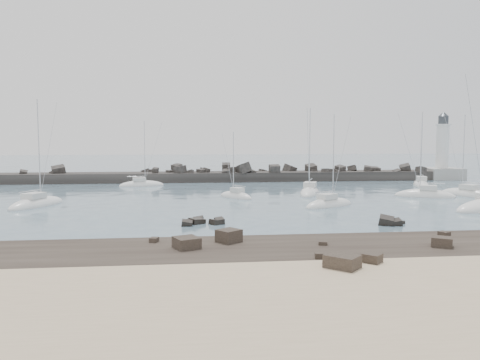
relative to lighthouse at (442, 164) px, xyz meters
name	(u,v)px	position (x,y,z in m)	size (l,w,h in m)	color
ground	(234,210)	(-47.00, -38.00, -3.09)	(400.00, 400.00, 0.00)	slate
sand_strip	(297,309)	(-47.00, -70.00, -3.09)	(140.00, 14.00, 1.00)	#CBB28D
rock_shelf	(265,257)	(-46.95, -60.01, -3.07)	(140.00, 12.06, 2.08)	black
rock_cluster_near	(201,223)	(-51.10, -46.35, -3.03)	(4.25, 3.24, 1.29)	black
rock_cluster_far	(390,223)	(-32.84, -48.88, -2.97)	(3.04, 2.11, 1.67)	black
breakwater	(179,180)	(-54.12, -0.01, -2.78)	(115.00, 7.24, 5.38)	#292624
lighthouse	(442,164)	(0.00, 0.00, 0.00)	(7.00, 7.00, 14.60)	#9C9B96
sailboat_2	(37,205)	(-71.03, -31.88, -2.95)	(6.21, 9.41, 14.28)	white
sailboat_3	(142,185)	(-60.57, -8.10, -2.96)	(8.18, 4.05, 12.37)	white
sailboat_4	(236,197)	(-45.63, -26.48, -2.95)	(5.25, 6.21, 10.14)	white
sailboat_5	(310,193)	(-34.16, -23.46, -2.94)	(5.74, 9.08, 13.89)	white
sailboat_6	(329,205)	(-35.03, -36.15, -2.95)	(7.84, 5.91, 12.25)	white
sailboat_7	(425,196)	(-18.52, -28.38, -2.95)	(8.61, 5.76, 13.20)	white
sailboat_8	(466,195)	(-11.84, -27.79, -2.95)	(5.93, 8.28, 12.84)	white
sailboat_10	(421,185)	(-11.43, -13.53, -2.94)	(4.95, 8.24, 12.69)	white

